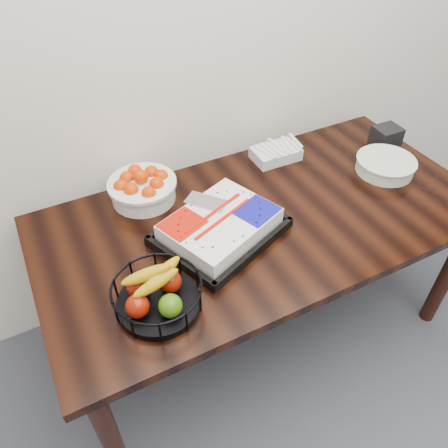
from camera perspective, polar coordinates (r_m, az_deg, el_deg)
name	(u,v)px	position (r m, az deg, el deg)	size (l,w,h in m)	color
table	(264,230)	(1.82, 5.19, -0.84)	(1.80, 0.90, 0.75)	black
cake_tray	(220,226)	(1.64, -0.49, -0.33)	(0.55, 0.49, 0.09)	black
tangerine_bowl	(142,184)	(1.82, -10.66, 5.20)	(0.28, 0.28, 0.18)	white
fruit_basket	(157,293)	(1.41, -8.69, -8.94)	(0.29, 0.29, 0.15)	black
plate_stack	(385,165)	(2.10, 20.31, 7.20)	(0.26, 0.26, 0.06)	white
fork_bag	(276,153)	(2.07, 6.76, 9.19)	(0.22, 0.14, 0.06)	silver
napkin_box	(386,136)	(2.30, 20.44, 10.74)	(0.12, 0.11, 0.09)	black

